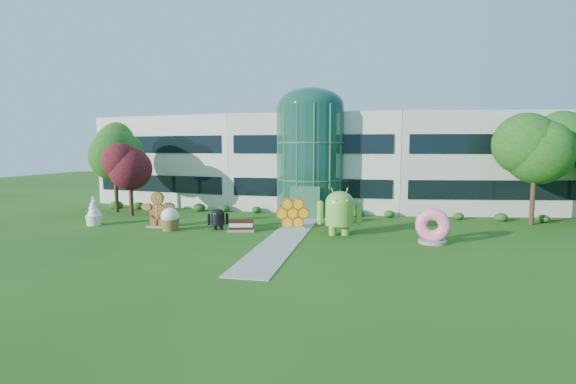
% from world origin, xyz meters
% --- Properties ---
extents(ground, '(140.00, 140.00, 0.00)m').
position_xyz_m(ground, '(0.00, 0.00, 0.00)').
color(ground, '#215114').
rests_on(ground, ground).
extents(building, '(46.00, 15.00, 9.30)m').
position_xyz_m(building, '(0.00, 18.00, 4.65)').
color(building, beige).
rests_on(building, ground).
extents(atrium, '(6.00, 6.00, 9.80)m').
position_xyz_m(atrium, '(0.00, 12.00, 4.90)').
color(atrium, '#194738').
rests_on(atrium, ground).
extents(walkway, '(2.40, 20.00, 0.04)m').
position_xyz_m(walkway, '(0.00, 2.00, 0.02)').
color(walkway, '#9E9E93').
rests_on(walkway, ground).
extents(tree_red, '(4.00, 4.00, 6.00)m').
position_xyz_m(tree_red, '(-15.50, 7.50, 3.00)').
color(tree_red, '#3F0C14').
rests_on(tree_red, ground).
extents(trees_backdrop, '(52.00, 8.00, 8.40)m').
position_xyz_m(trees_backdrop, '(0.00, 13.00, 4.20)').
color(trees_backdrop, '#1D4812').
rests_on(trees_backdrop, ground).
extents(android_green, '(3.59, 2.78, 3.64)m').
position_xyz_m(android_green, '(3.46, 2.85, 1.82)').
color(android_green, '#71B239').
rests_on(android_green, ground).
extents(android_black, '(1.90, 1.61, 1.83)m').
position_xyz_m(android_black, '(-5.51, 2.97, 0.92)').
color(android_black, black).
rests_on(android_black, ground).
extents(donut, '(2.37, 1.51, 2.27)m').
position_xyz_m(donut, '(9.49, 1.62, 1.14)').
color(donut, '#FB5F83').
rests_on(donut, ground).
extents(gingerbread, '(3.01, 1.27, 2.74)m').
position_xyz_m(gingerbread, '(-10.40, 2.99, 1.37)').
color(gingerbread, brown).
rests_on(gingerbread, ground).
extents(ice_cream_sandwich, '(2.10, 1.40, 0.86)m').
position_xyz_m(ice_cream_sandwich, '(-3.64, 2.76, 0.43)').
color(ice_cream_sandwich, black).
rests_on(ice_cream_sandwich, ground).
extents(honeycomb, '(2.81, 1.65, 2.08)m').
position_xyz_m(honeycomb, '(-0.21, 4.72, 1.04)').
color(honeycomb, yellow).
rests_on(honeycomb, ground).
extents(froyo, '(1.76, 1.76, 2.32)m').
position_xyz_m(froyo, '(-15.71, 2.68, 1.16)').
color(froyo, white).
rests_on(froyo, ground).
extents(cupcake, '(1.73, 1.73, 1.70)m').
position_xyz_m(cupcake, '(-8.83, 1.93, 0.85)').
color(cupcake, white).
rests_on(cupcake, ground).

